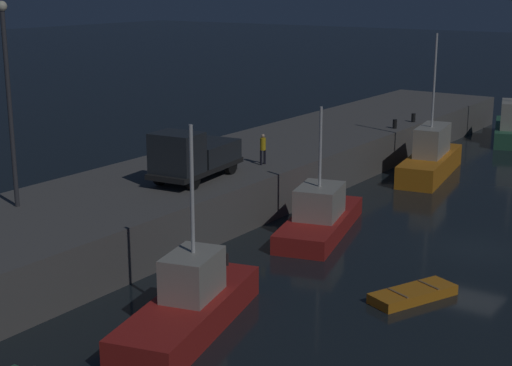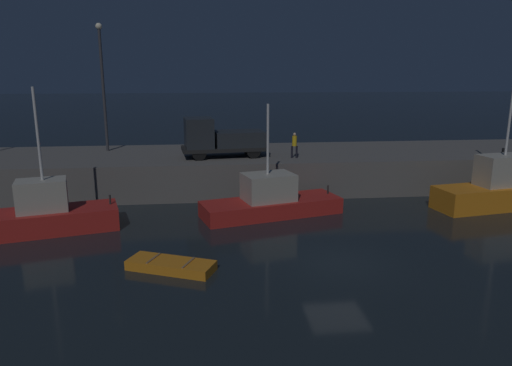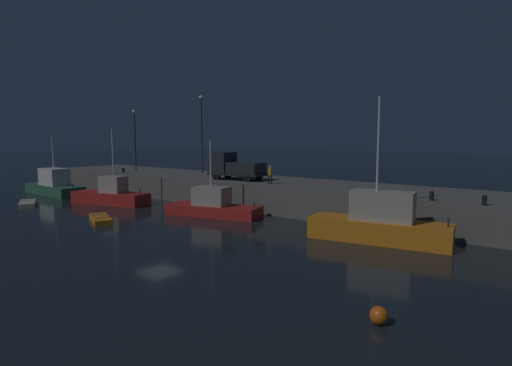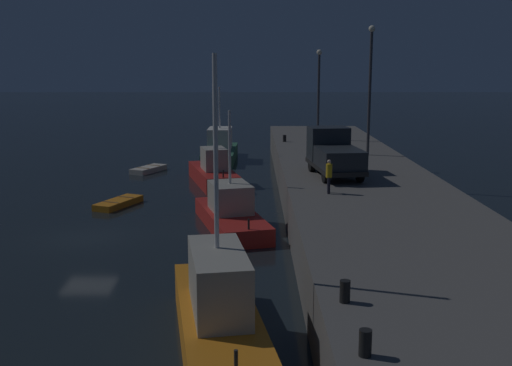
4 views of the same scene
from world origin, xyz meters
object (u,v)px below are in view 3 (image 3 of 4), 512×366
object	(u,v)px
lamp_post_west	(135,135)
rowboat_white_mid	(101,219)
dockworker	(270,173)
fishing_boat_blue	(379,224)
mooring_buoy_near	(379,315)
fishing_trawler_red	(54,185)
lamp_post_east	(201,128)
dinghy_orange_near	(27,204)
utility_truck	(235,167)
fishing_trawler_green	(111,195)
bollard_central	(123,170)
bollard_west	(484,200)
bollard_east	(432,196)
fishing_boat_orange	(213,206)

from	to	relation	value
lamp_post_west	rowboat_white_mid	bearing A→B (deg)	-43.43
rowboat_white_mid	dockworker	world-z (taller)	dockworker
fishing_boat_blue	mooring_buoy_near	world-z (taller)	fishing_boat_blue
fishing_trawler_red	lamp_post_east	xyz separation A→B (m)	(12.39, 10.87, 6.33)
dinghy_orange_near	utility_truck	world-z (taller)	utility_truck
fishing_boat_blue	utility_truck	bearing A→B (deg)	161.45
rowboat_white_mid	fishing_boat_blue	bearing A→B (deg)	20.70
fishing_boat_blue	rowboat_white_mid	bearing A→B (deg)	-159.30
fishing_trawler_green	bollard_central	size ratio (longest dim) A/B	15.05
rowboat_white_mid	mooring_buoy_near	world-z (taller)	mooring_buoy_near
fishing_boat_blue	dockworker	xyz separation A→B (m)	(-11.72, 4.69, 2.14)
rowboat_white_mid	bollard_central	bearing A→B (deg)	139.92
lamp_post_east	utility_truck	bearing A→B (deg)	-23.20
fishing_trawler_green	fishing_boat_blue	bearing A→B (deg)	4.05
fishing_boat_blue	fishing_trawler_green	size ratio (longest dim) A/B	1.08
fishing_trawler_green	lamp_post_west	world-z (taller)	lamp_post_west
bollard_west	fishing_trawler_red	bearing A→B (deg)	-172.67
utility_truck	dockworker	distance (m)	4.89
dockworker	fishing_trawler_green	bearing A→B (deg)	-155.23
fishing_trawler_red	fishing_trawler_green	bearing A→B (deg)	0.56
bollard_east	bollard_central	bearing A→B (deg)	179.82
rowboat_white_mid	dinghy_orange_near	bearing A→B (deg)	-179.06
lamp_post_west	bollard_east	world-z (taller)	lamp_post_west
lamp_post_east	utility_truck	xyz separation A→B (m)	(7.89, -3.38, -3.79)
mooring_buoy_near	dockworker	distance (m)	22.61
fishing_trawler_green	dinghy_orange_near	size ratio (longest dim) A/B	2.26
fishing_trawler_red	fishing_boat_blue	size ratio (longest dim) A/B	1.01
fishing_boat_orange	lamp_post_east	xyz separation A→B (m)	(-10.48, 9.06, 6.54)
fishing_boat_orange	bollard_east	size ratio (longest dim) A/B	13.61
fishing_boat_orange	bollard_west	distance (m)	19.41
mooring_buoy_near	utility_truck	xyz separation A→B (m)	(-20.87, 16.48, 3.25)
fishing_boat_orange	fishing_trawler_red	bearing A→B (deg)	-175.49
lamp_post_east	dockworker	world-z (taller)	lamp_post_east
lamp_post_west	fishing_trawler_green	bearing A→B (deg)	-47.86
fishing_trawler_red	dockworker	distance (m)	26.05
bollard_central	bollard_east	distance (m)	33.78
fishing_boat_blue	dinghy_orange_near	size ratio (longest dim) A/B	2.44
bollard_west	fishing_trawler_green	bearing A→B (deg)	-170.31
dinghy_orange_near	fishing_trawler_green	bearing A→B (deg)	47.40
fishing_boat_orange	lamp_post_west	size ratio (longest dim) A/B	1.12
lamp_post_east	bollard_central	world-z (taller)	lamp_post_east
mooring_buoy_near	bollard_east	bearing A→B (deg)	99.08
bollard_central	dinghy_orange_near	bearing A→B (deg)	-85.93
mooring_buoy_near	bollard_west	size ratio (longest dim) A/B	1.06
rowboat_white_mid	mooring_buoy_near	xyz separation A→B (m)	(23.32, -3.77, 0.12)
fishing_trawler_red	bollard_east	size ratio (longest dim) A/B	14.83
dinghy_orange_near	mooring_buoy_near	distance (m)	35.48
dockworker	dinghy_orange_near	bearing A→B (deg)	-147.91
utility_truck	bollard_east	world-z (taller)	utility_truck
utility_truck	fishing_trawler_green	bearing A→B (deg)	-141.67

